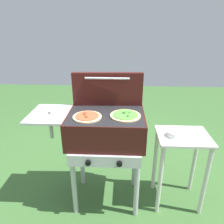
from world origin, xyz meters
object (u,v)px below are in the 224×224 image
(grill, at_px, (105,130))
(pizza_pepperoni, at_px, (87,117))
(pizza_veggie, at_px, (125,115))
(topping_bowl_near, at_px, (174,134))
(prep_table, at_px, (181,155))

(grill, xyz_separation_m, pizza_pepperoni, (-0.13, -0.07, 0.15))
(pizza_veggie, relative_size, topping_bowl_near, 2.14)
(pizza_pepperoni, bearing_deg, topping_bowl_near, 4.31)
(pizza_pepperoni, bearing_deg, prep_table, 5.36)
(grill, bearing_deg, pizza_veggie, -10.43)
(pizza_pepperoni, distance_m, prep_table, 0.90)
(grill, xyz_separation_m, pizza_veggie, (0.17, -0.03, 0.15))
(pizza_veggie, xyz_separation_m, prep_table, (0.50, 0.04, -0.39))
(pizza_veggie, bearing_deg, pizza_pepperoni, -172.71)
(prep_table, relative_size, topping_bowl_near, 6.21)
(topping_bowl_near, bearing_deg, pizza_veggie, -177.92)
(pizza_pepperoni, xyz_separation_m, prep_table, (0.81, 0.08, -0.39))
(pizza_pepperoni, xyz_separation_m, pizza_veggie, (0.31, 0.04, -0.00))
(grill, xyz_separation_m, prep_table, (0.67, 0.00, -0.24))
(pizza_pepperoni, height_order, topping_bowl_near, pizza_pepperoni)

